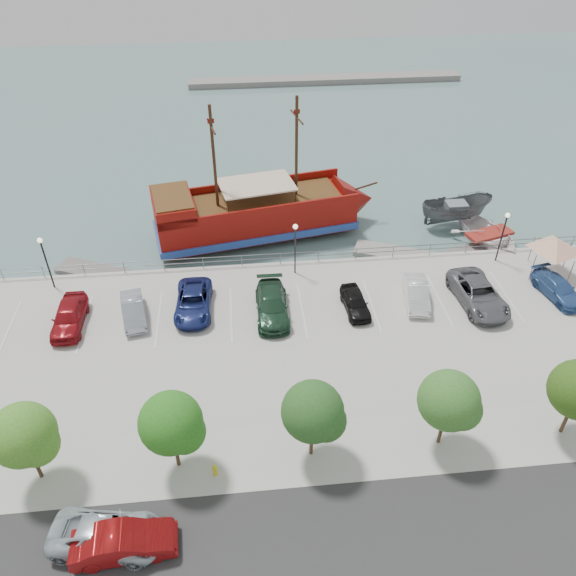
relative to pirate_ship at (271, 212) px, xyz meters
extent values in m
plane|color=slate|center=(1.22, -14.05, -2.08)|extent=(160.00, 160.00, 0.00)
cube|color=#2E2E2E|center=(1.22, -30.05, -1.07)|extent=(100.00, 8.00, 0.04)
cube|color=#B3B2A4|center=(1.22, -24.05, -1.06)|extent=(100.00, 4.00, 0.05)
cylinder|color=slate|center=(1.22, -6.25, -0.13)|extent=(50.00, 0.06, 0.06)
cylinder|color=slate|center=(1.22, -6.25, -0.53)|extent=(50.00, 0.06, 0.06)
cube|color=gray|center=(11.22, 40.95, -1.68)|extent=(40.00, 3.00, 0.80)
cube|color=maroon|center=(-1.40, -0.27, -0.10)|extent=(17.38, 8.27, 2.71)
cube|color=#28479E|center=(-1.40, -0.27, -0.98)|extent=(17.74, 8.64, 0.63)
cone|color=maroon|center=(7.62, 1.46, -0.10)|extent=(4.22, 5.55, 5.01)
cube|color=maroon|center=(-8.05, -1.55, 1.99)|extent=(4.06, 5.71, 1.46)
cube|color=#563515|center=(-8.05, -1.55, 2.77)|extent=(3.77, 5.26, 0.13)
cube|color=#563515|center=(-0.88, -0.17, 1.31)|extent=(14.18, 7.07, 0.16)
cube|color=maroon|center=(-1.87, 2.19, 1.62)|extent=(16.43, 3.36, 0.73)
cube|color=maroon|center=(-0.92, -2.73, 1.62)|extent=(16.43, 3.36, 0.73)
cylinder|color=#382111|center=(2.19, 0.42, 5.54)|extent=(0.29, 0.29, 8.55)
cylinder|color=#382111|center=(-4.47, -0.86, 5.54)|extent=(0.29, 0.29, 8.55)
cylinder|color=#382111|center=(2.19, 0.42, 8.14)|extent=(0.73, 3.10, 0.15)
cylinder|color=#382111|center=(-4.47, -0.86, 8.14)|extent=(0.73, 3.10, 0.15)
cube|color=beige|center=(-1.19, -0.23, 2.82)|extent=(6.69, 5.04, 0.13)
cylinder|color=#382111|center=(8.34, 1.60, 1.15)|extent=(2.58, 0.65, 0.62)
imported|color=#535658|center=(16.36, -0.36, -0.82)|extent=(6.68, 2.99, 2.51)
imported|color=white|center=(18.21, -3.79, -1.41)|extent=(6.30, 7.54, 1.34)
cube|color=slate|center=(-14.23, -4.85, -1.89)|extent=(6.94, 4.55, 0.39)
cube|color=gray|center=(10.18, -4.85, -1.87)|extent=(7.52, 4.85, 0.42)
cube|color=slate|center=(16.77, -4.85, -1.90)|extent=(6.43, 3.75, 0.35)
cylinder|color=slate|center=(19.76, -7.85, 0.02)|extent=(0.09, 0.09, 2.21)
cylinder|color=slate|center=(22.16, -8.88, 0.02)|extent=(0.09, 0.09, 2.21)
cylinder|color=slate|center=(18.74, -10.25, 0.02)|extent=(0.09, 0.09, 2.21)
cylinder|color=slate|center=(21.13, -11.28, 0.02)|extent=(0.09, 0.09, 2.21)
pyramid|color=silver|center=(20.45, -9.56, 1.98)|extent=(5.53, 5.53, 0.90)
imported|color=#ADBBC2|center=(-9.76, -28.02, -0.35)|extent=(5.58, 3.26, 1.46)
imported|color=maroon|center=(-8.91, -28.49, -0.30)|extent=(4.83, 1.97, 1.56)
cylinder|color=gold|center=(-4.86, -24.85, -0.77)|extent=(0.25, 0.25, 0.62)
sphere|color=gold|center=(-4.86, -24.85, -0.44)|extent=(0.27, 0.27, 0.27)
cylinder|color=black|center=(-16.78, -7.55, 0.92)|extent=(0.12, 0.12, 4.00)
sphere|color=#FFF2CC|center=(-16.78, -7.55, 3.02)|extent=(0.36, 0.36, 0.36)
cylinder|color=black|center=(1.22, -7.55, 0.92)|extent=(0.12, 0.12, 4.00)
sphere|color=#FFF2CC|center=(1.22, -7.55, 3.02)|extent=(0.36, 0.36, 0.36)
cylinder|color=black|center=(17.22, -7.55, 0.92)|extent=(0.12, 0.12, 4.00)
sphere|color=#FFF2CC|center=(17.22, -7.55, 3.02)|extent=(0.36, 0.36, 0.36)
cylinder|color=#473321|center=(-13.78, -24.05, 0.02)|extent=(0.20, 0.20, 2.20)
sphere|color=#3F7421|center=(-13.78, -24.05, 2.32)|extent=(3.20, 3.20, 3.20)
sphere|color=#3F7421|center=(-13.18, -24.35, 1.92)|extent=(2.20, 2.20, 2.20)
cylinder|color=#473321|center=(-6.78, -24.05, 0.02)|extent=(0.20, 0.20, 2.20)
sphere|color=#256218|center=(-6.78, -24.05, 2.32)|extent=(3.20, 3.20, 3.20)
sphere|color=#256218|center=(-6.18, -24.35, 1.92)|extent=(2.20, 2.20, 2.20)
cylinder|color=#473321|center=(0.22, -24.05, 0.02)|extent=(0.20, 0.20, 2.20)
sphere|color=#234B1C|center=(0.22, -24.05, 2.32)|extent=(3.20, 3.20, 3.20)
sphere|color=#234B1C|center=(0.82, -24.35, 1.92)|extent=(2.20, 2.20, 2.20)
cylinder|color=#473321|center=(7.22, -24.05, 0.02)|extent=(0.20, 0.20, 2.20)
sphere|color=#316123|center=(7.22, -24.05, 2.32)|extent=(3.20, 3.20, 3.20)
sphere|color=#316123|center=(7.82, -24.35, 1.92)|extent=(2.20, 2.20, 2.20)
cylinder|color=#473321|center=(14.22, -24.05, 0.02)|extent=(0.20, 0.20, 2.20)
imported|color=maroon|center=(-14.63, -12.10, -0.27)|extent=(1.94, 4.77, 1.62)
imported|color=#989FAB|center=(-10.43, -11.77, -0.39)|extent=(2.28, 4.42, 1.39)
imported|color=navy|center=(-6.34, -11.32, -0.35)|extent=(2.61, 5.36, 1.47)
imported|color=#1F422C|center=(-0.92, -12.30, -0.29)|extent=(2.29, 5.47, 1.58)
imported|color=black|center=(4.92, -12.41, -0.42)|extent=(1.83, 3.98, 1.32)
imported|color=white|center=(9.45, -11.95, -0.37)|extent=(2.17, 4.51, 1.42)
imported|color=slate|center=(13.73, -12.60, -0.25)|extent=(3.19, 6.13, 1.65)
imported|color=#32558F|center=(19.78, -12.36, -0.41)|extent=(2.75, 4.88, 1.33)
camera|label=1|loc=(-2.88, -42.26, 24.24)|focal=35.00mm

